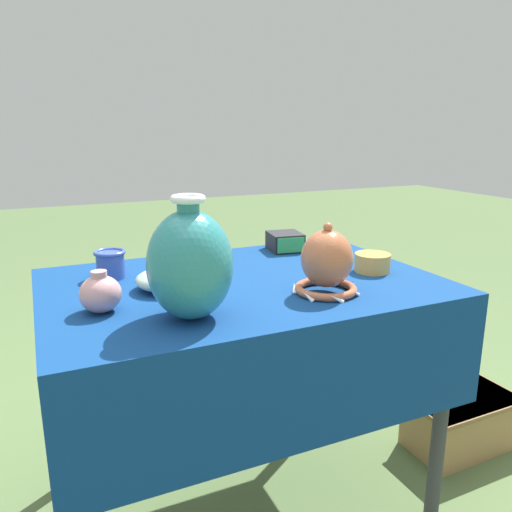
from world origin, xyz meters
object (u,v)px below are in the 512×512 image
Objects in this scene: cup_wide_charcoal at (203,250)px; jar_round_rose at (100,293)px; pot_squat_ochre at (372,263)px; mosaic_tile_box at (285,242)px; vase_tall_bulbous at (190,264)px; bowl_shallow_celadon at (165,279)px; cup_wide_cobalt at (110,263)px; wooden_crate at (461,420)px; vase_dome_bell at (327,264)px.

cup_wide_charcoal is 1.02× the size of jar_round_rose.
jar_round_rose is 0.82m from pot_squat_ochre.
cup_wide_charcoal reaches higher than mosaic_tile_box.
vase_tall_bulbous is 0.65m from pot_squat_ochre.
mosaic_tile_box is at bearing 44.54° from vase_tall_bulbous.
bowl_shallow_celadon is at bearing -128.08° from cup_wide_charcoal.
pot_squat_ochre is (0.82, 0.02, -0.02)m from jar_round_rose.
wooden_crate is (1.22, -0.27, -0.69)m from cup_wide_cobalt.
vase_dome_bell is 0.59m from jar_round_rose.
vase_dome_bell reaches higher than bowl_shallow_celadon.
vase_tall_bulbous is 1.77× the size of bowl_shallow_celadon.
wooden_crate is (0.58, -0.36, -0.68)m from mosaic_tile_box.
vase_dome_bell reaches higher than wooden_crate.
wooden_crate is at bearing 9.17° from vase_dome_bell.
cup_wide_cobalt is 0.21m from bowl_shallow_celadon.
cup_wide_charcoal is (-0.32, -0.02, 0.01)m from mosaic_tile_box.
pot_squat_ochre is 0.26× the size of wooden_crate.
mosaic_tile_box is (0.12, 0.48, -0.05)m from vase_dome_bell.
cup_wide_cobalt is 0.23× the size of wooden_crate.
mosaic_tile_box is at bearing 3.91° from cup_wide_charcoal.
jar_round_rose is at bearing -137.02° from cup_wide_charcoal.
vase_dome_bell is 1.79× the size of pot_squat_ochre.
mosaic_tile_box is at bearing 75.45° from vase_dome_bell.
mosaic_tile_box is 0.34× the size of wooden_crate.
pot_squat_ochre is at bearing 1.13° from jar_round_rose.
mosaic_tile_box is 0.32m from cup_wide_charcoal.
cup_wide_charcoal is 0.55m from pot_squat_ochre.
jar_round_rose reaches higher than cup_wide_cobalt.
vase_dome_bell is 0.50m from cup_wide_charcoal.
vase_tall_bulbous is 2.06× the size of mosaic_tile_box.
jar_round_rose reaches higher than bowl_shallow_celadon.
cup_wide_charcoal reaches higher than pot_squat_ochre.
jar_round_rose is at bearing -178.87° from pot_squat_ochre.
bowl_shallow_celadon is (-0.00, 0.24, -0.10)m from vase_tall_bulbous.
jar_round_rose reaches higher than pot_squat_ochre.
mosaic_tile_box is 1.50× the size of cup_wide_cobalt.
cup_wide_cobalt is (-0.51, 0.38, -0.04)m from vase_dome_bell.
wooden_crate is at bearing -12.38° from cup_wide_cobalt.
wooden_crate is at bearing 7.35° from vase_tall_bulbous.
pot_squat_ochre is (0.75, -0.26, -0.02)m from cup_wide_cobalt.
vase_tall_bulbous reaches higher than pot_squat_ochre.
pot_squat_ochre is (0.24, 0.12, -0.05)m from vase_dome_bell.
mosaic_tile_box is at bearing 147.25° from wooden_crate.
pot_squat_ochre is at bearing -8.23° from bowl_shallow_celadon.
wooden_crate is (0.46, -0.00, -0.68)m from pot_squat_ochre.
vase_dome_bell reaches higher than cup_wide_cobalt.
bowl_shallow_celadon is at bearing -144.13° from mosaic_tile_box.
cup_wide_cobalt is (-0.64, -0.10, 0.01)m from mosaic_tile_box.
vase_tall_bulbous reaches higher than bowl_shallow_celadon.
jar_round_rose is 0.63× the size of bowl_shallow_celadon.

